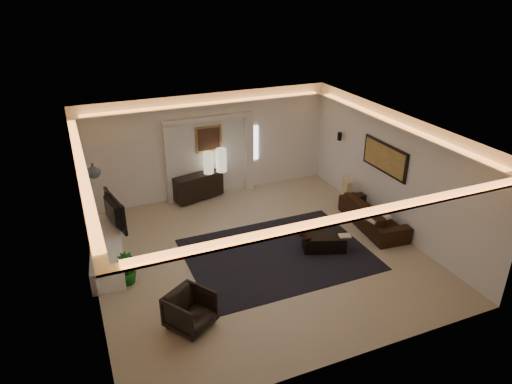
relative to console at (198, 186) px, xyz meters
name	(u,v)px	position (x,y,z in m)	size (l,w,h in m)	color
floor	(258,254)	(0.42, -3.25, -0.40)	(7.00, 7.00, 0.00)	#A99F87
ceiling	(258,131)	(0.42, -3.25, 2.50)	(7.00, 7.00, 0.00)	white
wall_back	(209,146)	(0.42, 0.25, 1.05)	(7.00, 7.00, 0.00)	white
wall_front	(349,288)	(0.42, -6.75, 1.05)	(7.00, 7.00, 0.00)	white
wall_left	(86,227)	(-3.08, -3.25, 1.05)	(7.00, 7.00, 0.00)	white
wall_right	(392,172)	(3.92, -3.25, 1.05)	(7.00, 7.00, 0.00)	white
cove_soffit	(258,144)	(0.42, -3.25, 2.22)	(7.00, 7.00, 0.04)	silver
daylight_slit	(254,143)	(1.77, 0.23, 0.95)	(0.25, 0.03, 1.00)	white
area_rug	(278,254)	(0.82, -3.45, -0.39)	(4.00, 3.00, 0.01)	black
pilaster_left	(169,165)	(-0.73, 0.15, 0.70)	(0.22, 0.20, 2.20)	silver
pilaster_right	(249,153)	(1.57, 0.15, 0.70)	(0.22, 0.20, 2.20)	silver
alcove_header	(208,118)	(0.42, 0.15, 1.85)	(2.52, 0.20, 0.12)	silver
painting_frame	(209,139)	(0.42, 0.22, 1.25)	(0.74, 0.04, 0.74)	tan
painting_canvas	(209,139)	(0.42, 0.19, 1.25)	(0.62, 0.02, 0.62)	#4C2D1E
art_panel_frame	(385,158)	(3.89, -2.95, 1.30)	(0.04, 1.64, 0.74)	black
art_panel_gold	(384,158)	(3.87, -2.95, 1.30)	(0.02, 1.50, 0.62)	tan
wall_sconce	(340,136)	(3.80, -1.05, 1.28)	(0.12, 0.12, 0.22)	black
wall_niche	(82,188)	(-3.02, -1.85, 1.25)	(0.10, 0.55, 0.04)	silver
console	(198,186)	(0.00, 0.00, 0.00)	(1.38, 0.43, 0.69)	black
lamp_left	(208,161)	(0.31, 0.00, 0.69)	(0.27, 0.27, 0.61)	beige
lamp_right	(221,160)	(0.69, -0.01, 0.69)	(0.29, 0.29, 0.66)	beige
media_ledge	(107,250)	(-2.73, -2.14, -0.18)	(0.65, 2.61, 0.49)	white
tv	(110,213)	(-2.53, -1.54, 0.42)	(0.17, 1.27, 0.73)	black
figurine	(110,206)	(-2.46, -0.83, 0.24)	(0.15, 0.15, 0.41)	#4B281A
ginger_jar	(93,170)	(-2.73, -1.38, 1.43)	(0.31, 0.31, 0.33)	#3A4F5E
plant	(127,269)	(-2.46, -3.23, -0.06)	(0.38, 0.38, 0.67)	#155B15
sofa	(373,215)	(3.57, -3.17, -0.09)	(0.84, 2.14, 0.63)	black
throw_blanket	(376,217)	(3.29, -3.64, 0.15)	(0.56, 0.46, 0.06)	white
throw_pillow	(347,187)	(3.57, -1.95, 0.15)	(0.14, 0.46, 0.46)	tan
coffee_table	(324,242)	(1.88, -3.66, -0.20)	(0.94, 0.51, 0.35)	black
bowl	(305,236)	(1.41, -3.62, 0.04)	(0.28, 0.28, 0.07)	black
magazine	(345,235)	(2.28, -3.89, 0.02)	(0.26, 0.19, 0.03)	beige
armchair	(190,311)	(-1.62, -4.98, -0.06)	(0.73, 0.76, 0.69)	black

